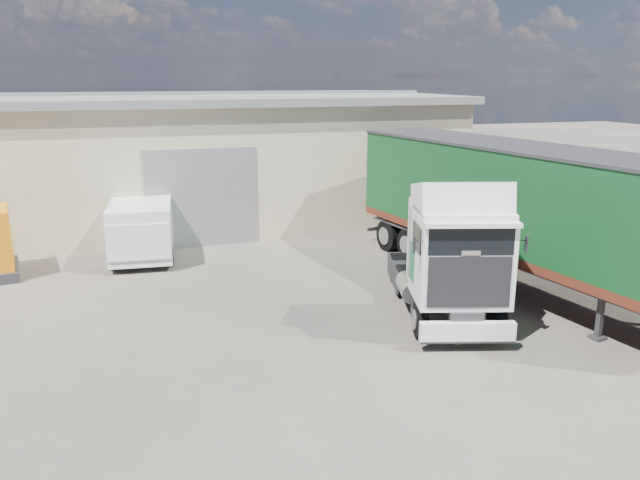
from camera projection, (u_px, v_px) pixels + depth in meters
name	position (u px, v px, depth m)	size (l,w,h in m)	color
ground	(346.00, 347.00, 14.46)	(120.00, 120.00, 0.00)	#282621
warehouse	(90.00, 158.00, 26.79)	(30.60, 12.60, 5.42)	#B4A98A
brick_boundary_wall	(584.00, 211.00, 23.01)	(0.35, 26.00, 2.50)	brown
tractor_unit	(452.00, 261.00, 15.62)	(3.62, 5.96, 3.81)	black
box_trailer	(513.00, 201.00, 18.20)	(4.64, 12.89, 4.20)	#2D2D30
panel_van	(143.00, 227.00, 21.60)	(2.42, 5.04, 1.99)	black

